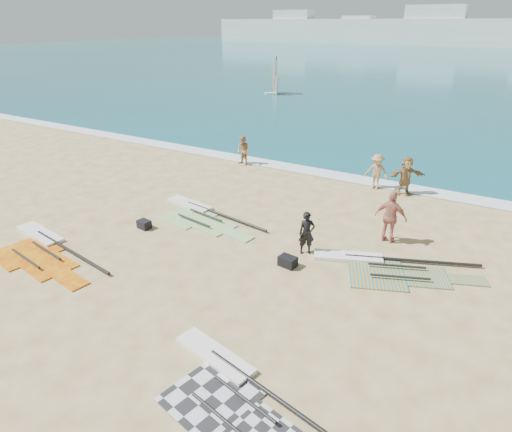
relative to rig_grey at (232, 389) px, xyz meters
The scene contains 16 objects.
ground 3.86m from the rig_grey, 143.57° to the left, with size 300.00×300.00×0.00m, color #D9BD7F.
sea 134.33m from the rig_grey, 91.33° to the left, with size 300.00×240.00×0.06m, color #0E4D62.
surf_line 14.92m from the rig_grey, 102.02° to the left, with size 300.00×1.20×0.04m, color white.
far_town 153.52m from the rig_grey, 97.05° to the left, with size 160.00×8.00×12.00m.
rig_grey is the anchor object (origin of this frame).
rig_green 9.46m from the rig_grey, 131.71° to the left, with size 5.40×2.52×0.20m.
rig_orange 6.91m from the rig_grey, 78.35° to the left, with size 5.48×3.32×0.20m.
rig_red 9.46m from the rig_grey, 168.46° to the left, with size 5.71×2.66×0.20m.
gear_bag_near 8.92m from the rig_grey, 145.96° to the left, with size 0.51×0.37×0.32m, color black.
gear_bag_far 5.46m from the rig_grey, 103.93° to the left, with size 0.57×0.40×0.34m, color black.
person_wetsuit 6.55m from the rig_grey, 100.33° to the left, with size 0.56×0.37×1.53m, color black.
beachgoer_left 16.15m from the rig_grey, 121.24° to the left, with size 0.79×0.61×1.62m, color #B37E53.
beachgoer_mid 13.85m from the rig_grey, 93.80° to the left, with size 1.11×0.64×1.71m, color #A87F52.
beachgoer_back 8.82m from the rig_grey, 83.07° to the left, with size 1.14×0.47×1.94m, color #BC735F.
beachgoer_right 13.83m from the rig_grey, 88.21° to the left, with size 1.67×0.53×1.80m, color olive.
windsurfer_left 41.77m from the rig_grey, 116.97° to the left, with size 2.08×2.08×4.01m.
Camera 1 is at (7.06, -7.96, 7.35)m, focal length 30.00 mm.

